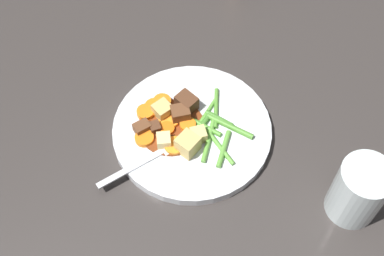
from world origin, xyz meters
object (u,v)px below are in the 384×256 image
object	(u,v)px
fork	(151,158)
potato_chunk_0	(164,141)
meat_chunk_3	(142,128)
carrot_slice_4	(155,108)
potato_chunk_2	(188,144)
meat_chunk_1	(187,103)
carrot_slice_1	(162,103)
carrot_slice_6	(170,118)
potato_chunk_1	(162,110)
carrot_slice_2	(167,129)
carrot_slice_3	(144,138)
carrot_slice_7	(145,113)
potato_chunk_3	(198,135)
dinner_plate	(192,131)
meat_chunk_2	(180,114)
water_glass	(359,191)
carrot_slice_0	(188,125)
meat_chunk_0	(155,128)
carrot_slice_5	(174,146)

from	to	relation	value
fork	potato_chunk_0	bearing A→B (deg)	-108.64
potato_chunk_0	meat_chunk_3	size ratio (longest dim) A/B	0.90
carrot_slice_4	fork	xyz separation A→B (m)	(-0.03, 0.09, -0.00)
potato_chunk_2	meat_chunk_1	xyz separation A→B (m)	(0.03, -0.08, -0.00)
carrot_slice_1	potato_chunk_0	size ratio (longest dim) A/B	1.29
carrot_slice_6	potato_chunk_1	size ratio (longest dim) A/B	1.25
carrot_slice_2	carrot_slice_3	xyz separation A→B (m)	(0.03, 0.03, -0.00)
carrot_slice_1	meat_chunk_3	size ratio (longest dim) A/B	1.17
carrot_slice_1	fork	world-z (taller)	carrot_slice_1
carrot_slice_7	potato_chunk_3	xyz separation A→B (m)	(-0.10, 0.01, 0.01)
carrot_slice_7	potato_chunk_0	size ratio (longest dim) A/B	1.25
dinner_plate	fork	xyz separation A→B (m)	(0.04, 0.07, 0.01)
carrot_slice_2	potato_chunk_2	xyz separation A→B (m)	(-0.04, 0.02, 0.01)
meat_chunk_2	meat_chunk_3	distance (m)	0.07
carrot_slice_1	meat_chunk_1	xyz separation A→B (m)	(-0.04, -0.01, 0.01)
fork	water_glass	bearing A→B (deg)	-174.44
carrot_slice_3	potato_chunk_1	size ratio (longest dim) A/B	1.12
carrot_slice_6	carrot_slice_0	bearing A→B (deg)	174.31
dinner_plate	carrot_slice_7	bearing A→B (deg)	1.11
meat_chunk_2	water_glass	bearing A→B (deg)	169.34
carrot_slice_2	potato_chunk_2	bearing A→B (deg)	153.08
carrot_slice_2	meat_chunk_3	xyz separation A→B (m)	(0.04, 0.01, 0.00)
carrot_slice_1	carrot_slice_6	bearing A→B (deg)	133.34
dinner_plate	carrot_slice_6	distance (m)	0.04
meat_chunk_2	fork	distance (m)	0.09
carrot_slice_3	potato_chunk_0	distance (m)	0.03
carrot_slice_7	fork	distance (m)	0.08
carrot_slice_0	potato_chunk_2	world-z (taller)	potato_chunk_2
potato_chunk_1	meat_chunk_2	size ratio (longest dim) A/B	0.93
dinner_plate	potato_chunk_1	xyz separation A→B (m)	(0.05, -0.01, 0.02)
meat_chunk_1	meat_chunk_0	bearing A→B (deg)	61.27
meat_chunk_1	potato_chunk_3	bearing A→B (deg)	127.00
potato_chunk_2	meat_chunk_3	distance (m)	0.08
carrot_slice_2	water_glass	xyz separation A→B (m)	(-0.31, 0.03, 0.03)
carrot_slice_5	fork	size ratio (longest dim) A/B	0.22
carrot_slice_0	carrot_slice_7	size ratio (longest dim) A/B	0.91
carrot_slice_2	potato_chunk_2	world-z (taller)	potato_chunk_2
carrot_slice_4	meat_chunk_3	world-z (taller)	meat_chunk_3
carrot_slice_1	meat_chunk_2	distance (m)	0.04
carrot_slice_7	potato_chunk_2	distance (m)	0.10
carrot_slice_5	carrot_slice_6	distance (m)	0.05
meat_chunk_0	carrot_slice_0	bearing A→B (deg)	-153.31
meat_chunk_1	meat_chunk_3	size ratio (longest dim) A/B	1.29
meat_chunk_1	fork	size ratio (longest dim) A/B	0.22
potato_chunk_2	fork	bearing A→B (deg)	34.96
meat_chunk_0	meat_chunk_1	distance (m)	0.07
carrot_slice_0	potato_chunk_3	size ratio (longest dim) A/B	1.11
potato_chunk_3	meat_chunk_3	size ratio (longest dim) A/B	0.93
carrot_slice_1	carrot_slice_4	size ratio (longest dim) A/B	0.85
carrot_slice_5	potato_chunk_3	xyz separation A→B (m)	(-0.03, -0.03, 0.01)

